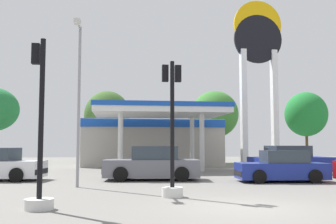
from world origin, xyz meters
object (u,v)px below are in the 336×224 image
at_px(car_3, 282,168).
at_px(traffic_signal_1, 39,160).
at_px(tree_3, 306,114).
at_px(traffic_signal_2, 172,147).
at_px(tree_1, 107,116).
at_px(tree_2, 215,114).
at_px(corner_streetlamp, 79,88).
at_px(car_0, 152,165).
at_px(station_pole_sign, 258,62).
at_px(car_2, 290,161).

distance_m(car_3, traffic_signal_1, 11.75).
distance_m(car_3, tree_3, 21.94).
xyz_separation_m(traffic_signal_2, tree_1, (-2.74, 24.40, 2.79)).
xyz_separation_m(tree_1, tree_2, (10.24, -0.55, 0.19)).
bearing_deg(corner_streetlamp, car_0, 43.62).
distance_m(station_pole_sign, car_0, 13.54).
relative_size(car_2, tree_1, 0.70).
relative_size(station_pole_sign, tree_1, 1.81).
height_order(traffic_signal_2, tree_1, tree_1).
bearing_deg(car_3, corner_streetlamp, -171.29).
bearing_deg(tree_2, car_0, -113.43).
relative_size(traffic_signal_2, tree_3, 0.66).
distance_m(station_pole_sign, car_3, 12.25).
xyz_separation_m(station_pole_sign, tree_1, (-11.10, 10.15, -3.27)).
xyz_separation_m(car_0, car_3, (5.88, -1.73, -0.09)).
height_order(car_3, traffic_signal_2, traffic_signal_2).
distance_m(tree_1, tree_3, 19.26).
xyz_separation_m(car_3, corner_streetlamp, (-9.17, -1.40, 3.34)).
xyz_separation_m(traffic_signal_1, traffic_signal_2, (3.88, 2.08, 0.34)).
distance_m(car_2, traffic_signal_2, 12.20).
height_order(car_3, tree_1, tree_1).
relative_size(car_3, tree_3, 0.61).
distance_m(car_2, tree_1, 19.26).
relative_size(tree_3, corner_streetlamp, 1.04).
height_order(car_2, tree_3, tree_3).
bearing_deg(car_0, tree_2, 66.57).
bearing_deg(car_2, car_3, -118.95).
distance_m(car_0, tree_2, 19.51).
relative_size(station_pole_sign, corner_streetlamp, 1.86).
relative_size(car_0, corner_streetlamp, 0.72).
distance_m(traffic_signal_1, traffic_signal_2, 4.41).
height_order(station_pole_sign, tree_1, station_pole_sign).
height_order(station_pole_sign, tree_2, station_pole_sign).
relative_size(car_2, corner_streetlamp, 0.72).
relative_size(station_pole_sign, car_2, 2.60).
xyz_separation_m(car_0, tree_3, (16.60, 16.99, 3.94)).
bearing_deg(traffic_signal_1, car_3, 34.61).
height_order(station_pole_sign, traffic_signal_2, station_pole_sign).
xyz_separation_m(traffic_signal_1, tree_3, (20.37, 25.38, 3.38)).
bearing_deg(traffic_signal_2, car_2, 47.58).
bearing_deg(tree_2, traffic_signal_1, -113.69).
relative_size(car_2, traffic_signal_2, 1.05).
bearing_deg(tree_2, tree_1, 176.92).
xyz_separation_m(car_0, traffic_signal_2, (0.11, -6.31, 0.90)).
height_order(tree_2, tree_3, tree_2).
relative_size(car_3, traffic_signal_2, 0.93).
relative_size(traffic_signal_1, tree_2, 0.67).
height_order(traffic_signal_2, tree_3, tree_3).
xyz_separation_m(station_pole_sign, car_3, (-2.59, -9.67, -7.05)).
relative_size(car_2, tree_2, 0.69).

